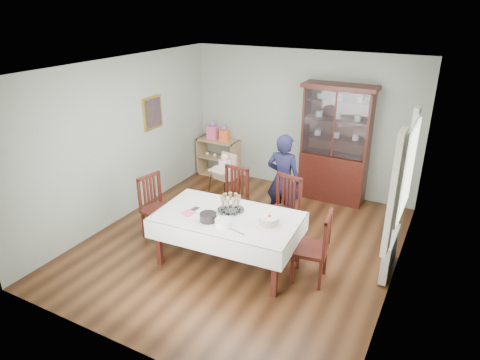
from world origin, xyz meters
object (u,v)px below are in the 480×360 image
Objects in this scene: dining_table at (228,239)px; woman at (283,180)px; sideboard at (218,157)px; chair_far_left at (232,210)px; chair_end_left at (159,219)px; chair_end_right at (311,260)px; high_chair at (225,185)px; birthday_cake at (269,221)px; gift_bag_orange at (224,134)px; china_cabinet at (335,142)px; gift_bag_pink at (212,131)px; champagne_tray at (231,206)px; chair_far_right at (281,223)px.

woman is (0.22, 1.48, 0.40)m from dining_table.
sideboard is 0.89× the size of chair_far_left.
sideboard is 2.73m from chair_end_left.
high_chair is at bearing -132.06° from chair_end_right.
gift_bag_orange reaches higher than birthday_cake.
high_chair is at bearing 134.90° from birthday_cake.
high_chair reaches higher than sideboard.
chair_end_right reaches higher than chair_end_left.
china_cabinet is 6.95× the size of birthday_cake.
china_cabinet reaches higher than gift_bag_pink.
sideboard reaches higher than dining_table.
champagne_tray is 1.26× the size of birthday_cake.
sideboard is 0.91× the size of high_chair.
champagne_tray is (0.44, -0.81, 0.54)m from chair_far_left.
sideboard is 0.88× the size of chair_end_right.
gift_bag_pink is (-3.13, 2.63, 0.67)m from chair_end_right.
birthday_cake is (0.64, -0.10, -0.02)m from champagne_tray.
china_cabinet is 2.63m from gift_bag_pink.
birthday_cake is (0.39, -1.43, 0.03)m from woman.
dining_table is 1.31× the size of woman.
chair_end_right is 0.78m from birthday_cake.
gift_bag_orange is at bearing 132.35° from high_chair.
china_cabinet is 1.38× the size of woman.
china_cabinet is at bearing -24.40° from chair_end_left.
sideboard is (-2.50, 0.02, -0.72)m from china_cabinet.
woman is at bearing -151.34° from chair_end_right.
sideboard is 3.71m from birthday_cake.
gift_bag_pink is (-2.17, 1.33, 0.18)m from woman.
chair_far_right is 1.93m from chair_end_left.
chair_far_right is at bearing -97.61° from china_cabinet.
gift_bag_orange is (0.16, -0.02, 0.55)m from sideboard.
chair_far_right is 3.10× the size of gift_bag_orange.
chair_far_left reaches higher than champagne_tray.
chair_end_left is at bearing 174.13° from dining_table.
chair_far_left is 1.02× the size of high_chair.
high_chair is (-0.52, 0.70, 0.09)m from chair_far_left.
chair_end_left is (0.49, -2.69, -0.10)m from sideboard.
woman is at bearing -36.57° from chair_end_left.
dining_table is 1.07m from chair_far_left.
chair_end_left is at bearing -82.97° from gift_bag_orange.
chair_far_right is 2.71× the size of gift_bag_pink.
sideboard is 0.86× the size of chair_far_right.
chair_far_right reaches higher than champagne_tray.
china_cabinet is 2.33m from chair_far_left.
champagne_tray reaches higher than sideboard.
china_cabinet is at bearing -0.49° from sideboard.
gift_bag_pink is at bearing 180.00° from gift_bag_orange.
chair_end_left is 3.25× the size of birthday_cake.
champagne_tray is at bearing 78.75° from woman.
chair_end_right reaches higher than chair_far_left.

